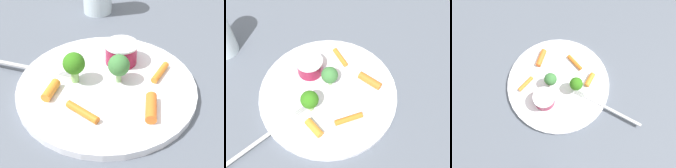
# 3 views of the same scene
# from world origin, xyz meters

# --- Properties ---
(ground_plane) EXTENTS (2.40, 2.40, 0.00)m
(ground_plane) POSITION_xyz_m (0.00, 0.00, 0.00)
(ground_plane) COLOR #545B68
(plate) EXTENTS (0.28, 0.28, 0.01)m
(plate) POSITION_xyz_m (0.00, 0.00, 0.01)
(plate) COLOR white
(plate) RESTS_ON ground_plane
(sauce_cup) EXTENTS (0.06, 0.06, 0.04)m
(sauce_cup) POSITION_xyz_m (0.05, -0.04, 0.03)
(sauce_cup) COLOR maroon
(sauce_cup) RESTS_ON plate
(broccoli_floret_0) EXTENTS (0.03, 0.03, 0.05)m
(broccoli_floret_0) POSITION_xyz_m (-0.00, -0.02, 0.04)
(broccoli_floret_0) COLOR #85B271
(broccoli_floret_0) RESTS_ON plate
(broccoli_floret_1) EXTENTS (0.03, 0.03, 0.05)m
(broccoli_floret_1) POSITION_xyz_m (0.02, 0.04, 0.04)
(broccoli_floret_1) COLOR #8CC56B
(broccoli_floret_1) RESTS_ON plate
(carrot_stick_0) EXTENTS (0.05, 0.04, 0.02)m
(carrot_stick_0) POSITION_xyz_m (-0.08, -0.04, 0.02)
(carrot_stick_0) COLOR orange
(carrot_stick_0) RESTS_ON plate
(carrot_stick_1) EXTENTS (0.04, 0.05, 0.01)m
(carrot_stick_1) POSITION_xyz_m (-0.01, -0.09, 0.02)
(carrot_stick_1) COLOR orange
(carrot_stick_1) RESTS_ON plate
(carrot_stick_2) EXTENTS (0.05, 0.04, 0.01)m
(carrot_stick_2) POSITION_xyz_m (-0.05, 0.05, 0.02)
(carrot_stick_2) COLOR orange
(carrot_stick_2) RESTS_ON plate
(carrot_stick_3) EXTENTS (0.04, 0.04, 0.01)m
(carrot_stick_3) POSITION_xyz_m (0.01, 0.09, 0.02)
(carrot_stick_3) COLOR orange
(carrot_stick_3) RESTS_ON plate
(fork) EXTENTS (0.13, 0.15, 0.00)m
(fork) POSITION_xyz_m (0.09, 0.11, 0.01)
(fork) COLOR #B9B9BB
(fork) RESTS_ON plate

